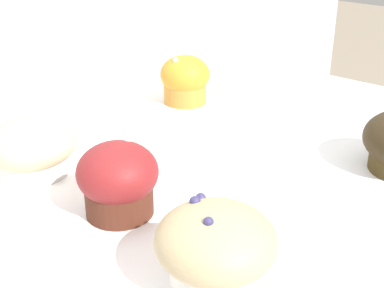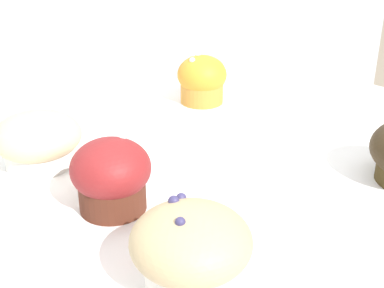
{
  "view_description": "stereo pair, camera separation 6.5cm",
  "coord_description": "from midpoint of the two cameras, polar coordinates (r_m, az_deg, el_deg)",
  "views": [
    {
      "loc": [
        -0.46,
        -0.34,
        1.25
      ],
      "look_at": [
        0.01,
        0.03,
        0.97
      ],
      "focal_mm": 50.0,
      "sensor_mm": 36.0,
      "label": 1
    },
    {
      "loc": [
        -0.41,
        -0.39,
        1.25
      ],
      "look_at": [
        0.01,
        0.03,
        0.97
      ],
      "focal_mm": 50.0,
      "sensor_mm": 36.0,
      "label": 2
    }
  ],
  "objects": [
    {
      "name": "muffin_back_right",
      "position": [
        0.6,
        -11.0,
        -3.83
      ],
      "size": [
        0.09,
        0.09,
        0.08
      ],
      "color": "#4D2417",
      "rests_on": "display_counter"
    },
    {
      "name": "muffin_front_right",
      "position": [
        0.49,
        -1.33,
        -11.07
      ],
      "size": [
        0.11,
        0.11,
        0.08
      ],
      "color": "silver",
      "rests_on": "display_counter"
    },
    {
      "name": "muffin_front_center",
      "position": [
        0.91,
        -2.81,
        6.85
      ],
      "size": [
        0.08,
        0.08,
        0.08
      ],
      "color": "#C38333",
      "rests_on": "display_counter"
    },
    {
      "name": "muffin_front_left",
      "position": [
        0.71,
        -19.28,
        -0.4
      ],
      "size": [
        0.11,
        0.11,
        0.07
      ],
      "color": "white",
      "rests_on": "display_counter"
    }
  ]
}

